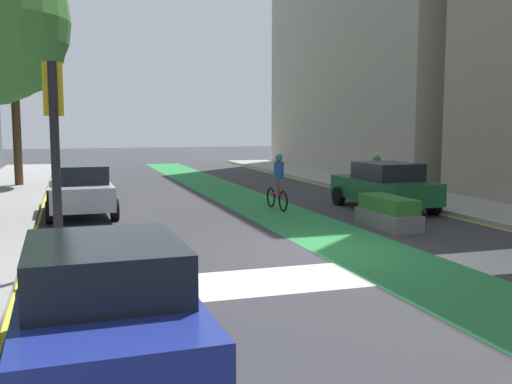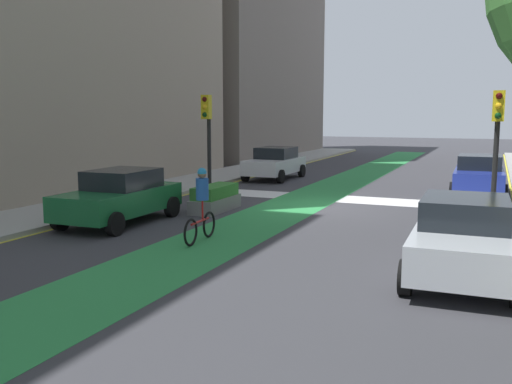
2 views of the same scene
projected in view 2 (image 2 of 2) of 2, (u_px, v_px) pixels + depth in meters
ground_plane at (327, 207)px, 19.24m from camera, size 120.00×120.00×0.00m
bike_lane_paint at (294, 204)px, 19.71m from camera, size 2.40×60.00×0.01m
crosswalk_band at (342, 199)px, 21.06m from camera, size 12.00×1.80×0.01m
sidewalk_right at (145, 193)px, 22.15m from camera, size 3.00×60.00×0.15m
curb_stripe_right at (178, 197)px, 21.58m from camera, size 0.16×60.00×0.01m
traffic_signal_near_right at (207, 125)px, 22.20m from camera, size 0.35×0.52×3.94m
traffic_signal_near_left at (497, 128)px, 17.32m from camera, size 0.35×0.52×3.91m
car_white_right_near at (275, 163)px, 27.39m from camera, size 2.07×4.23×1.57m
car_green_right_far at (120, 196)px, 16.28m from camera, size 2.10×4.24×1.57m
car_blue_left_near at (479, 175)px, 22.06m from camera, size 2.09×4.24×1.57m
car_silver_left_far at (464, 237)px, 10.81m from camera, size 2.10×4.24×1.57m
cyclist_in_lane at (201, 203)px, 13.94m from camera, size 0.32×1.73×1.86m
median_planter at (215, 199)px, 18.41m from camera, size 0.86×2.26×0.85m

